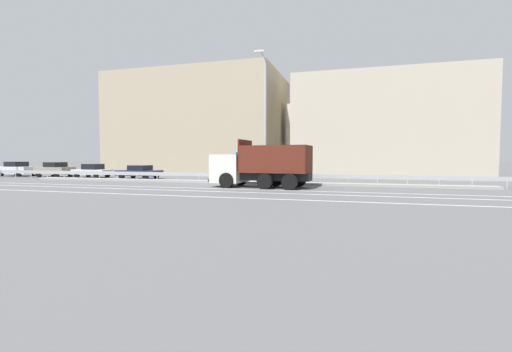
# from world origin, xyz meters

# --- Properties ---
(ground_plane) EXTENTS (320.00, 320.00, 0.00)m
(ground_plane) POSITION_xyz_m (0.00, 0.00, 0.00)
(ground_plane) COLOR #565659
(lane_strip_0) EXTENTS (69.42, 0.16, 0.01)m
(lane_strip_0) POSITION_xyz_m (3.56, -3.02, 0.00)
(lane_strip_0) COLOR silver
(lane_strip_0) RESTS_ON ground_plane
(lane_strip_1) EXTENTS (69.42, 0.16, 0.01)m
(lane_strip_1) POSITION_xyz_m (3.56, -4.83, 0.00)
(lane_strip_1) COLOR silver
(lane_strip_1) RESTS_ON ground_plane
(lane_strip_2) EXTENTS (69.42, 0.16, 0.01)m
(lane_strip_2) POSITION_xyz_m (3.56, -7.61, 0.00)
(lane_strip_2) COLOR silver
(lane_strip_2) RESTS_ON ground_plane
(median_island) EXTENTS (38.18, 1.10, 0.18)m
(median_island) POSITION_xyz_m (0.00, 1.86, 0.09)
(median_island) COLOR gray
(median_island) RESTS_ON ground_plane
(median_guardrail) EXTENTS (69.42, 0.09, 0.78)m
(median_guardrail) POSITION_xyz_m (-0.00, 2.83, 0.57)
(median_guardrail) COLOR #9EA0A5
(median_guardrail) RESTS_ON ground_plane
(dump_truck) EXTENTS (7.13, 3.21, 3.33)m
(dump_truck) POSITION_xyz_m (2.69, -1.15, 1.22)
(dump_truck) COLOR silver
(dump_truck) RESTS_ON ground_plane
(median_road_sign) EXTENTS (0.74, 0.16, 2.60)m
(median_road_sign) POSITION_xyz_m (0.79, 1.86, 1.37)
(median_road_sign) COLOR white
(median_road_sign) RESTS_ON ground_plane
(street_lamp_1) EXTENTS (0.71, 2.40, 9.93)m
(street_lamp_1) POSITION_xyz_m (3.01, 1.80, 5.48)
(street_lamp_1) COLOR #ADADB2
(street_lamp_1) RESTS_ON ground_plane
(parked_car_0) EXTENTS (4.33, 2.04, 1.63)m
(parked_car_0) POSITION_xyz_m (-26.81, 5.30, 0.81)
(parked_car_0) COLOR silver
(parked_car_0) RESTS_ON ground_plane
(parked_car_1) EXTENTS (3.83, 2.01, 1.59)m
(parked_car_1) POSITION_xyz_m (-21.22, 5.06, 0.80)
(parked_car_1) COLOR gray
(parked_car_1) RESTS_ON ground_plane
(parked_car_2) EXTENTS (3.96, 1.84, 1.42)m
(parked_car_2) POSITION_xyz_m (-16.75, 5.53, 0.71)
(parked_car_2) COLOR silver
(parked_car_2) RESTS_ON ground_plane
(parked_car_3) EXTENTS (4.40, 2.02, 1.33)m
(parked_car_3) POSITION_xyz_m (-10.63, 4.96, 0.68)
(parked_car_3) COLOR navy
(parked_car_3) RESTS_ON ground_plane
(background_building_0) EXTENTS (23.81, 15.41, 13.96)m
(background_building_0) POSITION_xyz_m (-12.39, 23.22, 6.98)
(background_building_0) COLOR tan
(background_building_0) RESTS_ON ground_plane
(background_building_1) EXTENTS (20.05, 12.86, 11.35)m
(background_building_1) POSITION_xyz_m (12.92, 19.64, 5.68)
(background_building_1) COLOR #B7AD99
(background_building_1) RESTS_ON ground_plane
(church_tower) EXTENTS (3.60, 3.60, 13.58)m
(church_tower) POSITION_xyz_m (2.19, 26.20, 6.20)
(church_tower) COLOR silver
(church_tower) RESTS_ON ground_plane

